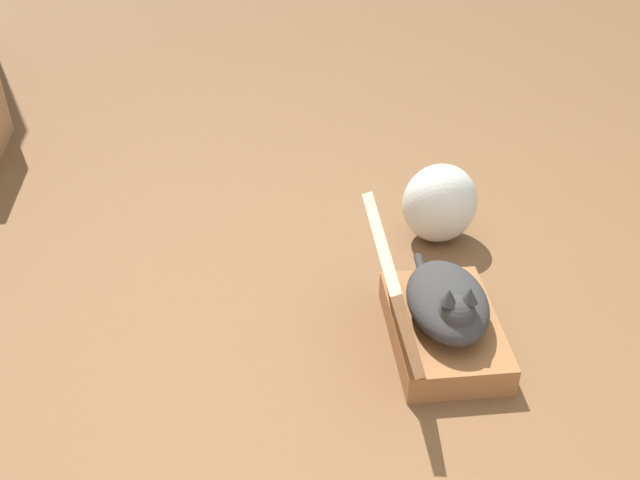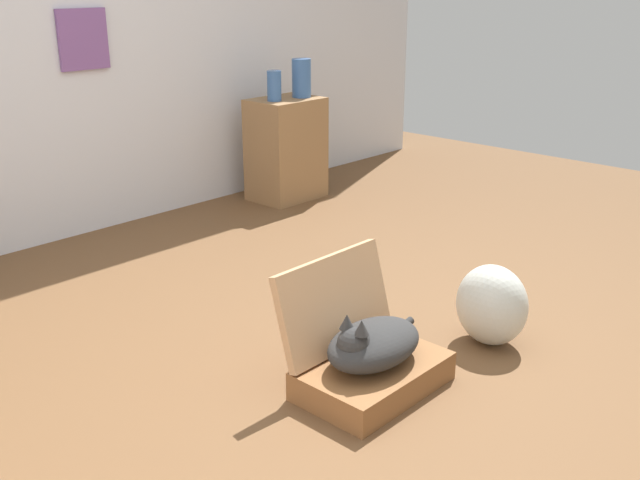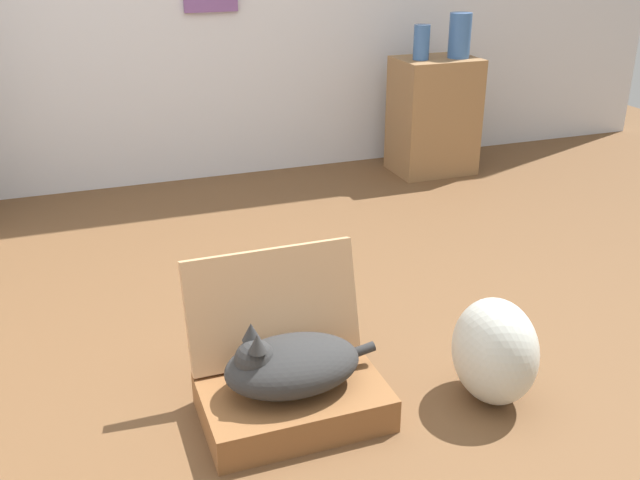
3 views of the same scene
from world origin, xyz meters
The scene contains 5 objects.
ground_plane centered at (0.00, 0.00, 0.00)m, with size 7.68×7.68×0.00m, color brown.
suitcase_base centered at (-0.18, -0.21, 0.06)m, with size 0.56×0.36×0.11m, color brown.
suitcase_lid centered at (-0.18, -0.01, 0.29)m, with size 0.56×0.36×0.04m, color tan.
cat centered at (-0.19, -0.21, 0.19)m, with size 0.50×0.27×0.23m.
plastic_bag_white centered at (0.45, -0.33, 0.17)m, with size 0.25×0.31×0.35m, color silver.
Camera 1 is at (-2.10, 0.43, 1.87)m, focal length 42.48 mm.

